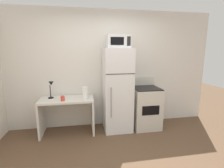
# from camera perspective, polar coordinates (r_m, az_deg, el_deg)

# --- Properties ---
(wall_back_white) EXTENTS (5.00, 0.10, 2.60)m
(wall_back_white) POSITION_cam_1_polar(r_m,az_deg,el_deg) (3.81, -2.39, 5.05)
(wall_back_white) COLOR silver
(wall_back_white) RESTS_ON ground
(desk) EXTENTS (1.09, 0.57, 0.75)m
(desk) POSITION_cam_1_polar(r_m,az_deg,el_deg) (3.62, -15.19, -8.39)
(desk) COLOR silver
(desk) RESTS_ON ground
(desk_lamp) EXTENTS (0.14, 0.12, 0.35)m
(desk_lamp) POSITION_cam_1_polar(r_m,az_deg,el_deg) (3.61, -20.31, -0.97)
(desk_lamp) COLOR black
(desk_lamp) RESTS_ON desk
(coffee_mug) EXTENTS (0.08, 0.08, 0.09)m
(coffee_mug) POSITION_cam_1_polar(r_m,az_deg,el_deg) (3.40, -16.67, -4.79)
(coffee_mug) COLOR #D83F33
(coffee_mug) RESTS_ON desk
(paper_towel_roll) EXTENTS (0.11, 0.11, 0.24)m
(paper_towel_roll) POSITION_cam_1_polar(r_m,az_deg,el_deg) (3.45, -9.26, -3.01)
(paper_towel_roll) COLOR white
(paper_towel_roll) RESTS_ON desk
(refrigerator) EXTENTS (0.59, 0.61, 1.77)m
(refrigerator) POSITION_cam_1_polar(r_m,az_deg,el_deg) (3.56, 1.88, -2.13)
(refrigerator) COLOR white
(refrigerator) RESTS_ON ground
(microwave) EXTENTS (0.46, 0.35, 0.26)m
(microwave) POSITION_cam_1_polar(r_m,az_deg,el_deg) (3.45, 2.07, 14.44)
(microwave) COLOR silver
(microwave) RESTS_ON refrigerator
(oven_range) EXTENTS (0.59, 0.61, 1.10)m
(oven_range) POSITION_cam_1_polar(r_m,az_deg,el_deg) (3.86, 11.44, -7.80)
(oven_range) COLOR beige
(oven_range) RESTS_ON ground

